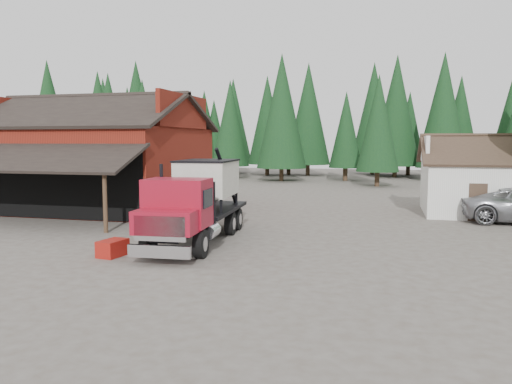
# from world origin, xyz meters

# --- Properties ---
(ground) EXTENTS (120.00, 120.00, 0.00)m
(ground) POSITION_xyz_m (0.00, 0.00, 0.00)
(ground) COLOR #4E463D
(ground) RESTS_ON ground
(red_barn) EXTENTS (12.80, 13.63, 7.18)m
(red_barn) POSITION_xyz_m (-11.00, 9.90, 2.69)
(red_barn) COLOR maroon
(red_barn) RESTS_ON ground
(farmhouse) EXTENTS (8.60, 6.42, 4.65)m
(farmhouse) POSITION_xyz_m (13.00, 13.00, 1.67)
(farmhouse) COLOR silver
(farmhouse) RESTS_ON ground
(conifer_backdrop) EXTENTS (76.00, 16.00, 16.00)m
(conifer_backdrop) POSITION_xyz_m (0.00, 42.00, 0.00)
(conifer_backdrop) COLOR black
(conifer_backdrop) RESTS_ON ground
(near_pine_a) EXTENTS (4.40, 4.40, 11.40)m
(near_pine_a) POSITION_xyz_m (-22.00, 28.00, 6.39)
(near_pine_a) COLOR #382619
(near_pine_a) RESTS_ON ground
(near_pine_b) EXTENTS (3.96, 3.96, 10.40)m
(near_pine_b) POSITION_xyz_m (6.00, 30.00, 5.89)
(near_pine_b) COLOR #382619
(near_pine_b) RESTS_ON ground
(near_pine_d) EXTENTS (5.28, 5.28, 13.40)m
(near_pine_d) POSITION_xyz_m (-4.00, 34.00, 7.39)
(near_pine_d) COLOR #382619
(near_pine_d) RESTS_ON ground
(feed_truck) EXTENTS (3.02, 8.80, 3.91)m
(feed_truck) POSITION_xyz_m (-0.75, 1.25, 1.83)
(feed_truck) COLOR black
(feed_truck) RESTS_ON ground
(equip_box) EXTENTS (0.85, 1.19, 0.60)m
(equip_box) POSITION_xyz_m (-2.79, -2.05, 0.30)
(equip_box) COLOR maroon
(equip_box) RESTS_ON ground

